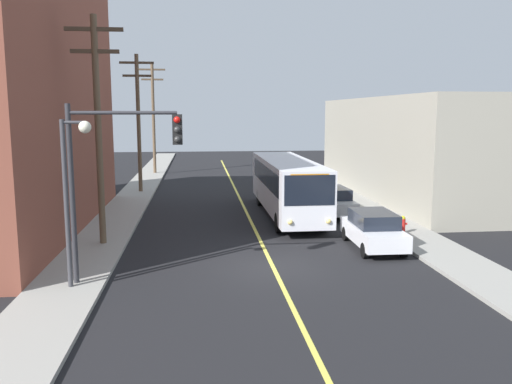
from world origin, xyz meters
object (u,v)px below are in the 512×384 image
utility_pole_mid (138,117)px  city_bus (287,184)px  parked_car_silver (332,201)px  parked_car_white (373,229)px  street_lamp_left (72,179)px  fire_hydrant (403,224)px  utility_pole_far (153,113)px  utility_pole_near (98,120)px  traffic_signal_left_corner (118,160)px  parked_car_blue (313,188)px

utility_pole_mid → city_bus: bearing=-46.1°
parked_car_silver → parked_car_white: bearing=-90.6°
street_lamp_left → fire_hydrant: bearing=24.7°
parked_car_silver → utility_pole_far: size_ratio=0.44×
utility_pole_near → street_lamp_left: utility_pole_near is taller
parked_car_silver → utility_pole_near: utility_pole_near is taller
utility_pole_mid → parked_car_white: bearing=-55.7°
parked_car_silver → utility_pole_near: bearing=-154.1°
city_bus → street_lamp_left: street_lamp_left is taller
street_lamp_left → traffic_signal_left_corner: bearing=15.5°
city_bus → parked_car_white: (2.51, -7.62, -0.98)m
parked_car_white → utility_pole_near: 12.73m
fire_hydrant → street_lamp_left: bearing=-155.3°
city_bus → traffic_signal_left_corner: 14.00m
city_bus → utility_pole_near: utility_pole_near is taller
parked_car_blue → utility_pole_mid: utility_pole_mid is taller
utility_pole_far → street_lamp_left: 33.26m
utility_pole_far → utility_pole_near: bearing=-90.2°
city_bus → street_lamp_left: size_ratio=2.21×
parked_car_white → street_lamp_left: street_lamp_left is taller
utility_pole_mid → parked_car_silver: bearing=-39.7°
utility_pole_near → traffic_signal_left_corner: size_ratio=1.62×
utility_pole_mid → utility_pole_far: (0.10, 11.77, 0.23)m
utility_pole_far → traffic_signal_left_corner: bearing=-87.4°
parked_car_white → fire_hydrant: bearing=43.7°
utility_pole_near → utility_pole_mid: bearing=90.0°
parked_car_silver → parked_car_blue: 5.38m
street_lamp_left → parked_car_white: bearing=20.2°
fire_hydrant → city_bus: bearing=129.8°
parked_car_silver → utility_pole_near: size_ratio=0.46×
parked_car_silver → street_lamp_left: (-11.62, -11.64, 2.90)m
parked_car_blue → fire_hydrant: parked_car_blue is taller
parked_car_silver → utility_pole_mid: size_ratio=0.46×
city_bus → utility_pole_near: size_ratio=1.25×
traffic_signal_left_corner → parked_car_blue: bearing=58.3°
utility_pole_near → utility_pole_mid: 15.51m
parked_car_silver → utility_pole_mid: 16.03m
parked_car_white → traffic_signal_left_corner: size_ratio=0.74×
parked_car_white → parked_car_silver: (0.08, 7.39, 0.00)m
traffic_signal_left_corner → fire_hydrant: size_ratio=7.14×
city_bus → parked_car_silver: size_ratio=2.74×
traffic_signal_left_corner → fire_hydrant: (12.26, 5.91, -3.72)m
street_lamp_left → fire_hydrant: (13.68, 6.30, -3.16)m
city_bus → fire_hydrant: bearing=-50.2°
parked_car_blue → street_lamp_left: (-11.69, -17.03, 2.90)m
city_bus → parked_car_silver: (2.59, -0.23, -0.98)m
utility_pole_near → utility_pole_far: bearing=89.8°
parked_car_blue → street_lamp_left: street_lamp_left is taller
utility_pole_mid → utility_pole_far: 11.77m
city_bus → parked_car_silver: city_bus is taller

